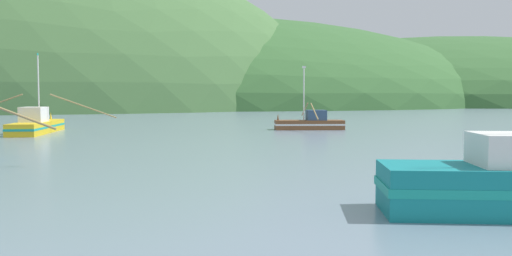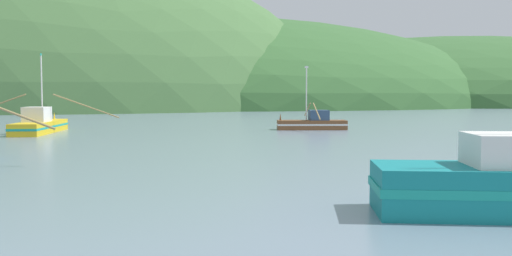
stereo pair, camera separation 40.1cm
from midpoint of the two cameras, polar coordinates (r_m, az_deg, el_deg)
name	(u,v)px [view 1 (the left image)]	position (r m, az deg, el deg)	size (l,w,h in m)	color
hill_far_left	(44,107)	(166.58, -21.75, 2.08)	(164.83, 131.87, 87.79)	#47703D
hill_far_right	(214,105)	(193.56, -4.57, 2.48)	(205.16, 164.13, 58.91)	#386633
hill_mid_left	(446,103)	(239.05, 19.49, 2.48)	(219.46, 175.57, 52.90)	#386633
hill_mid_right	(438,103)	(252.15, 18.80, 2.54)	(191.69, 153.35, 54.97)	#2D562D
fishing_boat_brown	(310,123)	(53.64, 5.60, 0.55)	(7.13, 10.08, 6.31)	brown
fishing_boat_yellow	(37,125)	(52.39, -22.54, 0.33)	(14.11, 10.84, 7.28)	gold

